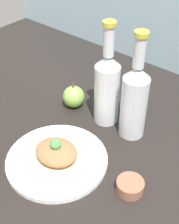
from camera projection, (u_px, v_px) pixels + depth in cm
name	position (u px, v px, depth cm)	size (l,w,h in cm)	color
ground_plane	(93.00, 149.00, 93.06)	(180.00, 110.00, 4.00)	black
plate	(57.00, 159.00, 85.87)	(28.00, 28.00, 1.74)	white
plated_food	(56.00, 153.00, 84.28)	(19.04, 19.04, 6.80)	beige
cider_bottle_left	(107.00, 87.00, 93.14)	(7.67, 7.67, 32.95)	silver
cider_bottle_right	(134.00, 99.00, 88.18)	(7.67, 7.67, 32.95)	silver
apple	(74.00, 97.00, 104.48)	(7.40, 7.40, 8.82)	#84B74C
dipping_bowl	(130.00, 186.00, 77.91)	(7.01, 7.01, 3.13)	#996047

